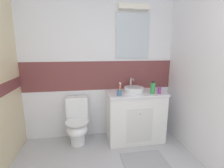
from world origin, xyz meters
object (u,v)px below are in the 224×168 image
Objects in this scene: sink_basin at (134,89)px; toothbrush_cup at (119,92)px; toilet at (77,123)px; mouthwash_bottle at (153,88)px; soap_dispenser at (159,90)px.

sink_basin is 1.69× the size of toothbrush_cup.
mouthwash_bottle reaches higher than toilet.
mouthwash_bottle is at bearing 174.08° from soap_dispenser.
soap_dispenser is at bearing -24.13° from sink_basin.
soap_dispenser is 0.74× the size of mouthwash_bottle.
sink_basin is 1.81× the size of mouthwash_bottle.
sink_basin is 0.47× the size of toilet.
toothbrush_cup is at bearing -177.39° from mouthwash_bottle.
soap_dispenser is (0.67, 0.01, 0.00)m from toothbrush_cup.
soap_dispenser is at bearing -5.92° from mouthwash_bottle.
toothbrush_cup reaches higher than toilet.
soap_dispenser is (0.38, -0.17, 0.01)m from sink_basin.
sink_basin is 0.34m from toothbrush_cup.
sink_basin is 0.31m from mouthwash_bottle.
soap_dispenser is at bearing 1.17° from toothbrush_cup.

